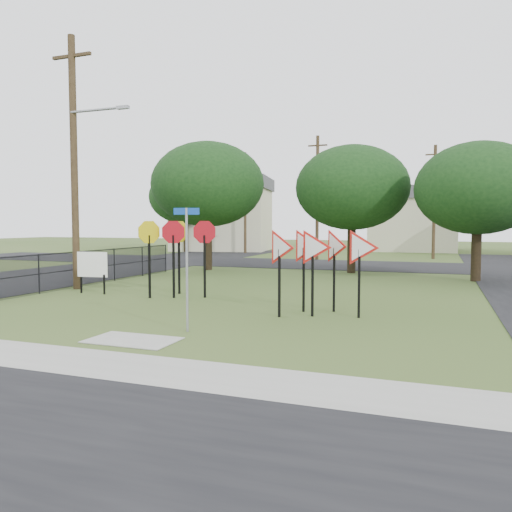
% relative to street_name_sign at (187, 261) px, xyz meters
% --- Properties ---
extents(ground, '(140.00, 140.00, 0.00)m').
position_rel_street_name_sign_xyz_m(ground, '(-0.70, 1.13, -1.72)').
color(ground, '#354D1D').
extents(sidewalk, '(30.00, 1.60, 0.02)m').
position_rel_street_name_sign_xyz_m(sidewalk, '(-0.70, -3.07, -1.71)').
color(sidewalk, gray).
rests_on(sidewalk, ground).
extents(planting_strip, '(30.00, 0.80, 0.02)m').
position_rel_street_name_sign_xyz_m(planting_strip, '(-0.70, -4.27, -1.71)').
color(planting_strip, '#354D1D').
rests_on(planting_strip, ground).
extents(street_left, '(8.00, 50.00, 0.02)m').
position_rel_street_name_sign_xyz_m(street_left, '(-12.70, 11.13, -1.71)').
color(street_left, black).
rests_on(street_left, ground).
extents(street_far, '(60.00, 8.00, 0.02)m').
position_rel_street_name_sign_xyz_m(street_far, '(-0.70, 21.13, -1.71)').
color(street_far, black).
rests_on(street_far, ground).
extents(curb_pad, '(2.00, 1.20, 0.02)m').
position_rel_street_name_sign_xyz_m(curb_pad, '(-0.70, -1.27, -1.71)').
color(curb_pad, gray).
rests_on(curb_pad, ground).
extents(street_name_sign, '(0.60, 0.19, 2.99)m').
position_rel_street_name_sign_xyz_m(street_name_sign, '(0.00, 0.00, 0.00)').
color(street_name_sign, gray).
rests_on(street_name_sign, ground).
extents(stop_sign_cluster, '(2.44, 1.74, 2.75)m').
position_rel_street_name_sign_xyz_m(stop_sign_cluster, '(-3.12, 5.07, 0.30)').
color(stop_sign_cluster, black).
rests_on(stop_sign_cluster, ground).
extents(yield_sign_cluster, '(3.16, 2.00, 2.51)m').
position_rel_street_name_sign_xyz_m(yield_sign_cluster, '(2.45, 3.30, 0.12)').
color(yield_sign_cluster, black).
rests_on(yield_sign_cluster, ground).
extents(info_board, '(1.25, 0.15, 1.57)m').
position_rel_street_name_sign_xyz_m(info_board, '(-6.50, 4.70, -0.68)').
color(info_board, black).
rests_on(info_board, ground).
extents(utility_pole_main, '(3.55, 0.33, 10.00)m').
position_rel_street_name_sign_xyz_m(utility_pole_main, '(-7.94, 5.62, 3.49)').
color(utility_pole_main, '#473621').
rests_on(utility_pole_main, ground).
extents(far_pole_a, '(1.40, 0.24, 9.00)m').
position_rel_street_name_sign_xyz_m(far_pole_a, '(-2.70, 25.13, 2.88)').
color(far_pole_a, '#473621').
rests_on(far_pole_a, ground).
extents(far_pole_b, '(1.40, 0.24, 8.50)m').
position_rel_street_name_sign_xyz_m(far_pole_b, '(5.30, 29.13, 2.63)').
color(far_pole_b, '#473621').
rests_on(far_pole_b, ground).
extents(far_pole_c, '(1.40, 0.24, 9.00)m').
position_rel_street_name_sign_xyz_m(far_pole_c, '(-10.70, 31.13, 2.88)').
color(far_pole_c, '#473621').
rests_on(far_pole_c, ground).
extents(fence_run, '(0.05, 11.55, 1.50)m').
position_rel_street_name_sign_xyz_m(fence_run, '(-8.30, 7.38, -0.93)').
color(fence_run, black).
rests_on(fence_run, ground).
extents(house_left, '(10.58, 8.88, 7.20)m').
position_rel_street_name_sign_xyz_m(house_left, '(-14.70, 35.13, 1.93)').
color(house_left, beige).
rests_on(house_left, ground).
extents(house_mid, '(8.40, 8.40, 6.20)m').
position_rel_street_name_sign_xyz_m(house_mid, '(3.30, 41.13, 1.43)').
color(house_mid, beige).
rests_on(house_mid, ground).
extents(tree_near_left, '(6.40, 6.40, 7.27)m').
position_rel_street_name_sign_xyz_m(tree_near_left, '(-6.70, 15.13, 3.14)').
color(tree_near_left, black).
rests_on(tree_near_left, ground).
extents(tree_near_mid, '(6.00, 6.00, 6.80)m').
position_rel_street_name_sign_xyz_m(tree_near_mid, '(1.30, 16.13, 2.82)').
color(tree_near_mid, black).
rests_on(tree_near_mid, ground).
extents(tree_near_right, '(5.60, 5.60, 6.33)m').
position_rel_street_name_sign_xyz_m(tree_near_right, '(7.30, 14.13, 2.51)').
color(tree_near_right, black).
rests_on(tree_near_right, ground).
extents(tree_far_left, '(6.80, 6.80, 7.73)m').
position_rel_street_name_sign_xyz_m(tree_far_left, '(-16.70, 31.13, 3.45)').
color(tree_far_left, black).
rests_on(tree_far_left, ground).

